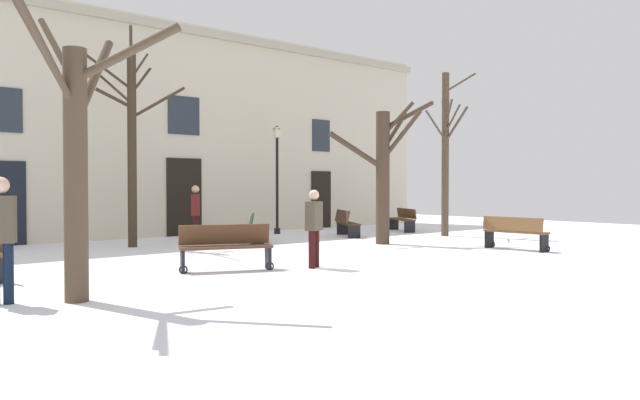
{
  "coord_description": "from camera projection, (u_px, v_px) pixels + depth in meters",
  "views": [
    {
      "loc": [
        -9.53,
        -9.69,
        1.68
      ],
      "look_at": [
        0.0,
        1.79,
        1.33
      ],
      "focal_mm": 33.82,
      "sensor_mm": 36.0,
      "label": 1
    }
  ],
  "objects": [
    {
      "name": "person_near_bench",
      "position": [
        314.0,
        225.0,
        12.33
      ],
      "size": [
        0.44,
        0.35,
        1.6
      ],
      "rotation": [
        0.0,
        0.0,
        3.55
      ],
      "color": "#350F0F",
      "rests_on": "ground"
    },
    {
      "name": "tree_center",
      "position": [
        384.0,
        169.0,
        17.44
      ],
      "size": [
        3.05,
        1.79,
        4.23
      ],
      "color": "#423326",
      "rests_on": "ground"
    },
    {
      "name": "tree_foreground",
      "position": [
        132.0,
        139.0,
        16.55
      ],
      "size": [
        2.6,
        2.54,
        5.81
      ],
      "color": "#382B1E",
      "rests_on": "ground"
    },
    {
      "name": "bench_far_corner",
      "position": [
        515.0,
        232.0,
        15.8
      ],
      "size": [
        0.54,
        1.74,
        0.87
      ],
      "rotation": [
        0.0,
        0.0,
        1.63
      ],
      "color": "brown",
      "rests_on": "ground"
    },
    {
      "name": "person_by_shop_door",
      "position": [
        195.0,
        211.0,
        17.48
      ],
      "size": [
        0.39,
        0.44,
        1.7
      ],
      "rotation": [
        0.0,
        0.0,
        1.01
      ],
      "color": "#350F0F",
      "rests_on": "ground"
    },
    {
      "name": "person_strolling",
      "position": [
        1.0,
        233.0,
        8.51
      ],
      "size": [
        0.44,
        0.35,
        1.81
      ],
      "rotation": [
        0.0,
        0.0,
        5.87
      ],
      "color": "black",
      "rests_on": "ground"
    },
    {
      "name": "building_facade",
      "position": [
        182.0,
        128.0,
        20.53
      ],
      "size": [
        22.23,
        0.6,
        7.2
      ],
      "color": "beige",
      "rests_on": "ground"
    },
    {
      "name": "bench_near_center_tree",
      "position": [
        226.0,
        246.0,
        11.95
      ],
      "size": [
        1.86,
        1.08,
        0.92
      ],
      "rotation": [
        0.0,
        0.0,
        5.9
      ],
      "color": "#51331E",
      "rests_on": "ground"
    },
    {
      "name": "bench_by_litter_bin",
      "position": [
        256.0,
        227.0,
        17.74
      ],
      "size": [
        1.44,
        1.76,
        0.86
      ],
      "rotation": [
        0.0,
        0.0,
        0.95
      ],
      "color": "#2D4C33",
      "rests_on": "ground"
    },
    {
      "name": "bench_back_to_back_left",
      "position": [
        403.0,
        219.0,
        22.43
      ],
      "size": [
        1.19,
        1.79,
        0.85
      ],
      "rotation": [
        0.0,
        0.0,
        4.26
      ],
      "color": "#51331E",
      "rests_on": "ground"
    },
    {
      "name": "tree_left_of_center",
      "position": [
        446.0,
        149.0,
        20.25
      ],
      "size": [
        2.7,
        1.61,
        5.63
      ],
      "color": "#4C3D2D",
      "rests_on": "ground"
    },
    {
      "name": "streetlamp",
      "position": [
        277.0,
        168.0,
        21.14
      ],
      "size": [
        0.3,
        0.3,
        3.81
      ],
      "color": "black",
      "rests_on": "ground"
    },
    {
      "name": "bench_near_lamp",
      "position": [
        346.0,
        223.0,
        20.1
      ],
      "size": [
        1.2,
        1.69,
        0.88
      ],
      "rotation": [
        0.0,
        0.0,
        1.09
      ],
      "color": "#3D2819",
      "rests_on": "ground"
    },
    {
      "name": "tree_near_facade",
      "position": [
        77.0,
        152.0,
        8.68
      ],
      "size": [
        2.23,
        2.12,
        4.29
      ],
      "color": "#4C3D2D",
      "rests_on": "ground"
    },
    {
      "name": "ground_plane",
      "position": [
        371.0,
        260.0,
        13.58
      ],
      "size": [
        35.58,
        35.58,
        0.0
      ],
      "primitive_type": "plane",
      "color": "white"
    }
  ]
}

